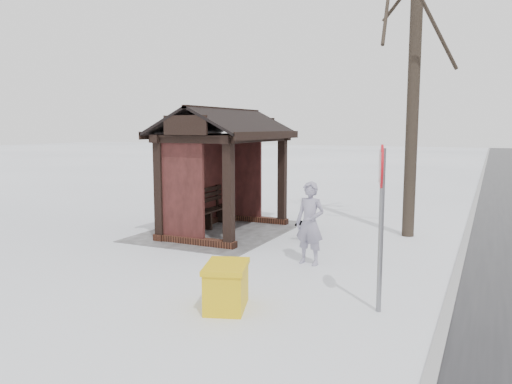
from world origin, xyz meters
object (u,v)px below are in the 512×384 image
at_px(pedestrian, 310,223).
at_px(road_sign, 381,193).
at_px(bus_shelter, 220,146).
at_px(grit_bin, 226,286).
at_px(dog, 306,229).

bearing_deg(pedestrian, road_sign, -39.56).
bearing_deg(bus_shelter, grit_bin, 30.35).
distance_m(bus_shelter, grit_bin, 5.72).
relative_size(dog, grit_bin, 0.60).
bearing_deg(grit_bin, dog, 166.57).
relative_size(pedestrian, grit_bin, 1.59).
bearing_deg(pedestrian, dog, 120.50).
height_order(pedestrian, grit_bin, pedestrian).
relative_size(pedestrian, road_sign, 0.67).
relative_size(grit_bin, road_sign, 0.42).
xyz_separation_m(grit_bin, road_sign, (-0.82, 2.01, 1.38)).
height_order(bus_shelter, pedestrian, bus_shelter).
xyz_separation_m(pedestrian, grit_bin, (2.77, -0.30, -0.46)).
distance_m(bus_shelter, dog, 2.97).
xyz_separation_m(bus_shelter, grit_bin, (4.68, 2.74, -1.83)).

